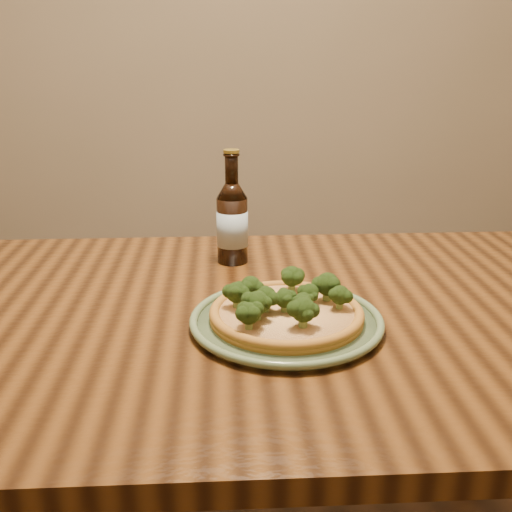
{
  "coord_description": "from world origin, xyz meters",
  "views": [
    {
      "loc": [
        0.05,
        -0.89,
        1.2
      ],
      "look_at": [
        0.11,
        0.2,
        0.82
      ],
      "focal_mm": 42.0,
      "sensor_mm": 36.0,
      "label": 1
    }
  ],
  "objects": [
    {
      "name": "pizza",
      "position": [
        0.15,
        0.03,
        0.78
      ],
      "size": [
        0.26,
        0.26,
        0.07
      ],
      "rotation": [
        0.0,
        0.0,
        0.01
      ],
      "color": "#A56D25",
      "rests_on": "plate"
    },
    {
      "name": "beer_bottle",
      "position": [
        0.07,
        0.36,
        0.84
      ],
      "size": [
        0.07,
        0.07,
        0.25
      ],
      "rotation": [
        0.0,
        0.0,
        0.04
      ],
      "color": "black",
      "rests_on": "table"
    },
    {
      "name": "table",
      "position": [
        0.0,
        0.1,
        0.66
      ],
      "size": [
        1.6,
        0.9,
        0.75
      ],
      "color": "#4B2A10",
      "rests_on": "ground"
    },
    {
      "name": "plate",
      "position": [
        0.15,
        0.03,
        0.76
      ],
      "size": [
        0.33,
        0.33,
        0.02
      ],
      "rotation": [
        0.0,
        0.0,
        0.01
      ],
      "color": "#5B6F4C",
      "rests_on": "table"
    }
  ]
}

